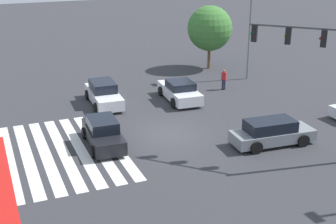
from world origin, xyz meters
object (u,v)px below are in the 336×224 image
traffic_signal_mast (318,62)px  street_light_pole_b (251,15)px  car_4 (104,94)px  pedestrian (224,79)px  car_5 (180,91)px  tree_corner_a (210,28)px  car_6 (103,133)px  car_2 (272,133)px

traffic_signal_mast → street_light_pole_b: bearing=-64.3°
car_4 → pedestrian: bearing=90.9°
traffic_signal_mast → street_light_pole_b: (-14.28, 4.99, 0.13)m
car_5 → street_light_pole_b: 9.32m
tree_corner_a → car_6: bearing=-46.0°
traffic_signal_mast → car_5: bearing=-32.5°
car_4 → tree_corner_a: size_ratio=0.88×
car_5 → car_2: bearing=-166.2°
traffic_signal_mast → car_6: (-5.71, -9.70, -4.49)m
car_2 → tree_corner_a: (-16.41, 4.45, 2.92)m
car_2 → street_light_pole_b: street_light_pole_b is taller
car_5 → street_light_pole_b: size_ratio=0.52×
traffic_signal_mast → pedestrian: 13.22m
car_5 → tree_corner_a: bearing=-36.4°
traffic_signal_mast → car_2: (-2.15, -0.86, -4.50)m
traffic_signal_mast → car_2: bearing=-23.2°
tree_corner_a → car_4: bearing=-62.3°
car_4 → car_6: (6.88, -1.90, -0.02)m
car_2 → car_6: (-3.56, -8.84, 0.01)m
pedestrian → street_light_pole_b: 5.85m
car_2 → pedestrian: 10.54m
car_2 → car_5: car_2 is taller
street_light_pole_b → car_6: bearing=-59.8°
car_2 → car_4: (-10.44, -6.94, 0.03)m
car_2 → street_light_pole_b: bearing=68.1°
street_light_pole_b → tree_corner_a: (-4.28, -1.41, -1.71)m
car_5 → car_6: size_ratio=1.05×
car_2 → tree_corner_a: 17.25m
traffic_signal_mast → car_5: traffic_signal_mast is taller
pedestrian → street_light_pole_b: (-1.90, 3.28, 4.46)m
traffic_signal_mast → tree_corner_a: traffic_signal_mast is taller
car_4 → pedestrian: (0.22, 9.51, 0.14)m
car_2 → pedestrian: size_ratio=3.05×
car_4 → street_light_pole_b: street_light_pole_b is taller
car_6 → street_light_pole_b: size_ratio=0.49×
car_5 → tree_corner_a: (-7.27, 6.09, 2.95)m
traffic_signal_mast → car_2: size_ratio=1.47×
pedestrian → street_light_pole_b: bearing=168.3°
car_2 → car_6: size_ratio=1.09×
car_4 → car_6: bearing=-13.2°
street_light_pole_b → car_2: bearing=-25.8°
car_4 → tree_corner_a: (-5.96, 11.38, 2.89)m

